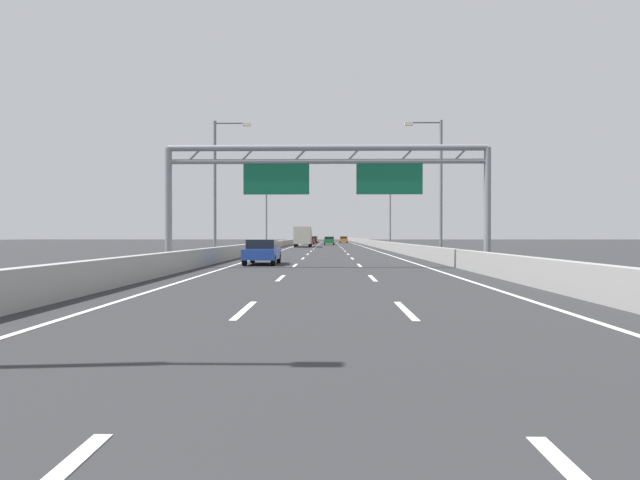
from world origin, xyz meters
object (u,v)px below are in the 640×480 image
(streetlamp_right_far, at_px, (388,206))
(green_car, at_px, (329,241))
(streetlamp_left_mid, at_px, (218,181))
(orange_car, at_px, (344,239))
(black_car, at_px, (313,240))
(sign_gantry, at_px, (328,174))
(yellow_car, at_px, (314,239))
(box_truck, at_px, (303,236))
(streetlamp_left_far, at_px, (268,206))
(red_car, at_px, (310,240))
(blue_car, at_px, (262,252))
(streetlamp_right_mid, at_px, (438,181))

(streetlamp_right_far, distance_m, green_car, 29.99)
(streetlamp_left_mid, xyz_separation_m, orange_car, (10.94, 86.64, -4.64))
(streetlamp_left_mid, xyz_separation_m, black_car, (4.00, 80.67, -4.63))
(black_car, bearing_deg, sign_gantry, -87.74)
(streetlamp_left_mid, distance_m, green_car, 59.52)
(yellow_car, bearing_deg, black_car, -90.28)
(box_truck, bearing_deg, yellow_car, 89.69)
(box_truck, bearing_deg, streetlamp_right_far, -45.60)
(yellow_car, xyz_separation_m, box_truck, (-0.27, -49.33, 0.85))
(streetlamp_left_far, height_order, green_car, streetlamp_left_far)
(black_car, height_order, orange_car, black_car)
(sign_gantry, relative_size, streetlamp_left_far, 1.77)
(sign_gantry, height_order, box_truck, sign_gantry)
(streetlamp_left_mid, bearing_deg, green_car, 82.63)
(red_car, xyz_separation_m, yellow_car, (0.18, 24.26, 0.01))
(streetlamp_right_far, xyz_separation_m, blue_car, (-11.24, -35.61, -4.65))
(red_car, xyz_separation_m, orange_car, (7.07, 20.05, 0.00))
(streetlamp_left_far, relative_size, yellow_car, 2.13)
(sign_gantry, bearing_deg, black_car, 92.26)
(streetlamp_left_far, distance_m, black_car, 50.91)
(streetlamp_left_mid, distance_m, streetlamp_left_far, 30.13)
(streetlamp_right_mid, relative_size, black_car, 2.24)
(red_car, distance_m, green_car, 8.60)
(streetlamp_right_mid, xyz_separation_m, black_car, (-10.93, 80.67, -4.63))
(orange_car, bearing_deg, streetlamp_right_mid, -87.36)
(sign_gantry, xyz_separation_m, orange_car, (3.41, 95.46, -4.07))
(red_car, bearing_deg, green_car, -64.21)
(black_car, bearing_deg, box_truck, -90.32)
(green_car, bearing_deg, box_truck, -102.46)
(streetlamp_right_far, height_order, box_truck, streetlamp_right_far)
(black_car, xyz_separation_m, box_truck, (-0.22, -39.15, 0.85))
(box_truck, bearing_deg, blue_car, -90.11)
(streetlamp_left_mid, height_order, red_car, streetlamp_left_mid)
(sign_gantry, bearing_deg, box_truck, 94.26)
(black_car, distance_m, red_car, 14.08)
(streetlamp_right_mid, height_order, green_car, streetlamp_right_mid)
(streetlamp_left_mid, relative_size, red_car, 2.26)
(orange_car, bearing_deg, streetlamp_left_mid, -97.20)
(streetlamp_left_mid, height_order, blue_car, streetlamp_left_mid)
(sign_gantry, distance_m, orange_car, 95.60)
(streetlamp_right_far, distance_m, red_car, 38.38)
(red_car, bearing_deg, streetlamp_left_far, -96.06)
(streetlamp_right_mid, height_order, streetlamp_left_far, same)
(red_car, bearing_deg, sign_gantry, -87.22)
(streetlamp_left_far, relative_size, black_car, 2.24)
(red_car, bearing_deg, streetlamp_left_mid, -93.33)
(streetlamp_right_far, height_order, green_car, streetlamp_right_far)
(streetlamp_left_mid, distance_m, box_truck, 41.86)
(sign_gantry, height_order, streetlamp_left_mid, streetlamp_left_mid)
(black_car, height_order, red_car, black_car)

